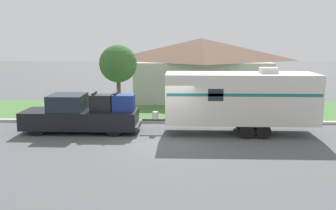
% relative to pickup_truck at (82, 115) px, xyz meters
% --- Properties ---
extents(ground_plane, '(120.00, 120.00, 0.00)m').
position_rel_pickup_truck_xyz_m(ground_plane, '(4.28, -1.56, -0.88)').
color(ground_plane, '#515456').
extents(curb_strip, '(80.00, 0.30, 0.14)m').
position_rel_pickup_truck_xyz_m(curb_strip, '(4.28, 2.19, -0.81)').
color(curb_strip, beige).
rests_on(curb_strip, ground_plane).
extents(lawn_strip, '(80.00, 7.00, 0.03)m').
position_rel_pickup_truck_xyz_m(lawn_strip, '(4.28, 5.84, -0.86)').
color(lawn_strip, '#477538').
rests_on(lawn_strip, ground_plane).
extents(house_across_street, '(10.56, 6.84, 4.64)m').
position_rel_pickup_truck_xyz_m(house_across_street, '(6.49, 10.75, 1.53)').
color(house_across_street, '#B2B2A8').
rests_on(house_across_street, ground_plane).
extents(pickup_truck, '(5.79, 1.91, 2.02)m').
position_rel_pickup_truck_xyz_m(pickup_truck, '(0.00, 0.00, 0.00)').
color(pickup_truck, black).
rests_on(pickup_truck, ground_plane).
extents(travel_trailer, '(8.44, 2.29, 3.26)m').
position_rel_pickup_truck_xyz_m(travel_trailer, '(7.84, -0.00, 0.90)').
color(travel_trailer, black).
rests_on(travel_trailer, ground_plane).
extents(mailbox, '(0.48, 0.20, 1.22)m').
position_rel_pickup_truck_xyz_m(mailbox, '(-2.74, 3.13, 0.07)').
color(mailbox, brown).
rests_on(mailbox, ground_plane).
extents(tree_in_yard, '(2.26, 2.26, 4.27)m').
position_rel_pickup_truck_xyz_m(tree_in_yard, '(1.17, 4.24, 2.24)').
color(tree_in_yard, brown).
rests_on(tree_in_yard, ground_plane).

